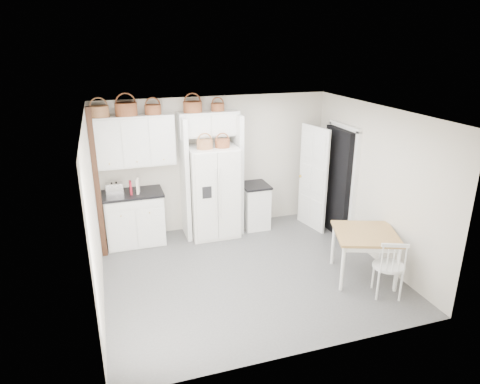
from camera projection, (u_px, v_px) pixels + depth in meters
name	position (u px, v px, depth m)	size (l,w,h in m)	color
floor	(248.00, 273.00, 6.98)	(4.50, 4.50, 0.00)	#4B4A4B
ceiling	(249.00, 113.00, 6.10)	(4.50, 4.50, 0.00)	white
wall_back	(215.00, 164.00, 8.33)	(4.50, 4.50, 0.00)	beige
wall_left	(94.00, 216.00, 5.89)	(4.00, 4.00, 0.00)	beige
wall_right	(375.00, 184.00, 7.19)	(4.00, 4.00, 0.00)	beige
refrigerator	(213.00, 192.00, 8.08)	(0.90, 0.72, 1.74)	white
base_cab_left	(135.00, 219.00, 7.87)	(1.03, 0.65, 0.95)	white
base_cab_right	(255.00, 206.00, 8.56)	(0.49, 0.58, 0.86)	white
dining_table	(363.00, 255.00, 6.74)	(0.93, 0.93, 0.77)	brown
windsor_chair	(389.00, 266.00, 6.23)	(0.46, 0.42, 0.95)	white
counter_left	(132.00, 193.00, 7.70)	(1.07, 0.69, 0.04)	black
counter_right	(255.00, 185.00, 8.41)	(0.53, 0.62, 0.04)	black
toaster	(114.00, 189.00, 7.57)	(0.30, 0.17, 0.20)	silver
cookbook_red	(131.00, 188.00, 7.58)	(0.03, 0.15, 0.23)	maroon
cookbook_cream	(138.00, 186.00, 7.61)	(0.04, 0.18, 0.27)	#F3E1CA
basket_upper_a	(99.00, 112.00, 7.20)	(0.32, 0.32, 0.18)	brown
basket_upper_b	(126.00, 109.00, 7.32)	(0.37, 0.37, 0.22)	brown
basket_upper_c	(153.00, 109.00, 7.46)	(0.29, 0.29, 0.17)	brown
basket_bridge_a	(193.00, 107.00, 7.66)	(0.34, 0.34, 0.19)	brown
basket_bridge_b	(218.00, 107.00, 7.80)	(0.25, 0.25, 0.14)	brown
basket_fridge_a	(205.00, 144.00, 7.63)	(0.29, 0.29, 0.15)	brown
basket_fridge_b	(222.00, 143.00, 7.72)	(0.27, 0.27, 0.14)	brown
upper_cabinet	(135.00, 141.00, 7.54)	(1.40, 0.34, 0.90)	white
bridge_cabinet	(209.00, 124.00, 7.85)	(1.12, 0.34, 0.45)	white
fridge_panel_left	(185.00, 179.00, 7.92)	(0.08, 0.60, 2.30)	white
fridge_panel_right	(237.00, 174.00, 8.21)	(0.08, 0.60, 2.30)	white
trim_post	(97.00, 185.00, 7.11)	(0.09, 0.09, 2.60)	#371A0E
doorway_void	(338.00, 182.00, 8.15)	(0.18, 0.85, 2.05)	black
door_slab	(313.00, 178.00, 8.34)	(0.80, 0.04, 2.05)	white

